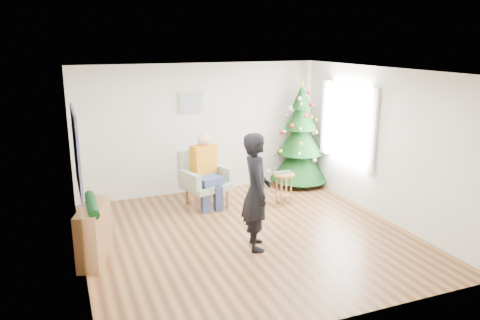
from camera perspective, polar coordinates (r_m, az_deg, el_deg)
name	(u,v)px	position (r m, az deg, el deg)	size (l,w,h in m)	color
floor	(248,236)	(7.57, 0.98, -9.23)	(5.00, 5.00, 0.00)	brown
ceiling	(249,71)	(6.94, 1.07, 10.81)	(5.00, 5.00, 0.00)	white
wall_back	(201,129)	(9.45, -4.82, 3.83)	(5.00, 5.00, 0.00)	silver
wall_front	(340,212)	(5.03, 12.07, -6.20)	(5.00, 5.00, 0.00)	silver
wall_left	(76,174)	(6.63, -19.36, -1.63)	(5.00, 5.00, 0.00)	silver
wall_right	(382,144)	(8.40, 16.98, 1.88)	(5.00, 5.00, 0.00)	silver
window_panel	(348,123)	(9.13, 13.06, 4.40)	(0.04, 1.30, 1.40)	white
curtains	(347,123)	(9.12, 12.90, 4.39)	(0.05, 1.75, 1.50)	white
christmas_tree	(300,139)	(9.99, 7.35, 2.61)	(1.23, 1.23, 2.23)	#3F2816
stool	(284,188)	(8.90, 5.36, -3.47)	(0.40, 0.40, 0.60)	brown
laptop	(284,173)	(8.81, 5.40, -1.57)	(0.33, 0.21, 0.03)	silver
armchair	(205,185)	(8.81, -4.35, -3.07)	(0.98, 0.95, 1.04)	gray
seated_person	(206,169)	(8.67, -4.15, -1.16)	(0.56, 0.73, 1.36)	navy
standing_man	(256,192)	(6.87, 1.99, -3.89)	(0.64, 0.42, 1.76)	black
game_controller	(269,172)	(6.83, 3.56, -1.43)	(0.04, 0.13, 0.04)	white
console	(94,233)	(7.00, -17.36, -8.44)	(0.30, 1.00, 0.80)	brown
garland	(92,205)	(6.85, -17.63, -5.20)	(0.14, 0.14, 0.90)	black
tapestry	(76,151)	(6.86, -19.32, 1.06)	(0.03, 1.50, 1.15)	black
framed_picture	(191,102)	(9.27, -6.01, 7.03)	(0.52, 0.05, 0.42)	tan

